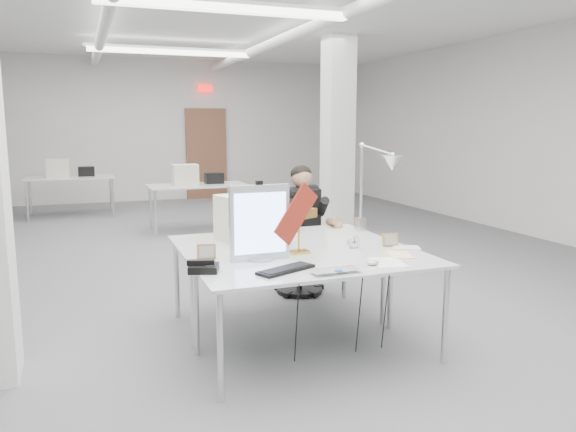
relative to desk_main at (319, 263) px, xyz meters
The scene contains 22 objects.
room_shell 2.80m from the desk_main, 89.21° to the left, with size 10.04×14.04×3.24m.
desk_main is the anchor object (origin of this frame).
desk_second 0.90m from the desk_main, 90.00° to the left, with size 1.80×0.90×0.03m, color silver.
bg_desk_a 5.50m from the desk_main, 87.92° to the left, with size 1.60×0.80×0.03m, color silver.
bg_desk_b 7.91m from the desk_main, 103.16° to the left, with size 1.60×0.80×0.03m, color silver.
office_chair 1.70m from the desk_main, 73.32° to the left, with size 0.56×0.56×1.14m, color black, non-canonical shape.
seated_person 1.65m from the desk_main, 72.82° to the left, with size 0.46×0.57×0.86m, color black, non-canonical shape.
monitor 0.53m from the desk_main, 152.13° to the left, with size 0.45×0.05×0.56m, color silver.
pennant 0.40m from the desk_main, 123.64° to the left, with size 0.45×0.01×0.19m, color maroon.
keyboard 0.36m from the desk_main, 152.95° to the right, with size 0.44×0.15×0.02m, color black.
laptop 0.38m from the desk_main, 93.15° to the right, with size 0.34×0.22×0.03m, color #B4B4B9.
mouse 0.39m from the desk_main, 35.77° to the right, with size 0.09×0.06×0.04m, color silver.
bankers_lamp 0.35m from the desk_main, 97.08° to the left, with size 0.27×0.11×0.31m, color gold, non-canonical shape.
desk_phone 0.85m from the desk_main, behind, with size 0.20×0.18×0.05m, color black.
picture_frame_left 0.85m from the desk_main, 153.30° to the left, with size 0.14×0.01×0.11m, color #A26F46.
picture_frame_right 0.81m from the desk_main, 20.50° to the left, with size 0.14×0.01×0.11m, color #B07C4C.
desk_clock 0.56m from the desk_main, 36.30° to the left, with size 0.10×0.10×0.03m, color #B0AFB4.
paper_stack_a 0.50m from the desk_main, 24.25° to the right, with size 0.21×0.30×0.01m, color white.
paper_stack_b 0.66m from the desk_main, ahead, with size 0.17×0.23×0.01m, color #FDDB97.
paper_stack_c 0.87m from the desk_main, 11.78° to the left, with size 0.21×0.15×0.01m, color silver.
beige_monitor 1.01m from the desk_main, 106.92° to the left, with size 0.41×0.39×0.39m, color beige.
architect_lamp 1.23m from the desk_main, 40.76° to the left, with size 0.26×0.75×0.96m, color silver, non-canonical shape.
Camera 1 is at (-1.60, -6.17, 1.75)m, focal length 35.00 mm.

